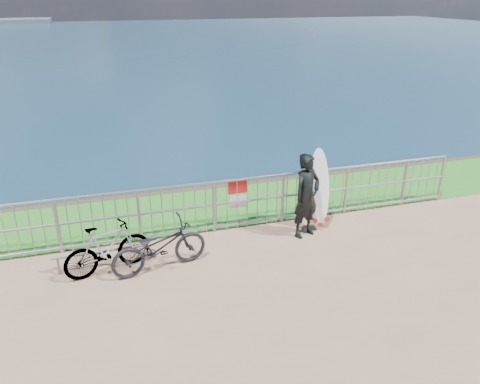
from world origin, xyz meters
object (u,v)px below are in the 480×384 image
object	(u,v)px
surfer	(307,196)
bicycle_near	(159,247)
surfboard	(319,193)
bicycle_far	(107,248)

from	to	relation	value
surfer	bicycle_near	bearing A→B (deg)	166.74
surfboard	bicycle_near	xyz separation A→B (m)	(-3.40, -0.70, -0.33)
surfboard	bicycle_near	size ratio (longest dim) A/B	0.98
surfer	bicycle_far	distance (m)	3.91
bicycle_near	bicycle_far	world-z (taller)	bicycle_far
bicycle_far	surfboard	bearing A→B (deg)	-100.13
surfer	bicycle_far	world-z (taller)	surfer
surfboard	bicycle_far	bearing A→B (deg)	-173.33
surfer	bicycle_near	world-z (taller)	surfer
bicycle_near	bicycle_far	distance (m)	0.90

